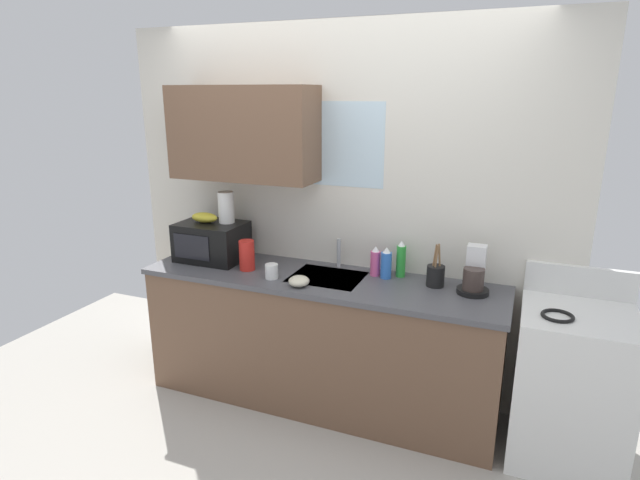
{
  "coord_description": "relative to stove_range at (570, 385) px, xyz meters",
  "views": [
    {
      "loc": [
        1.2,
        -2.93,
        2.06
      ],
      "look_at": [
        0.0,
        0.0,
        1.15
      ],
      "focal_mm": 29.12,
      "sensor_mm": 36.0,
      "label": 1
    }
  ],
  "objects": [
    {
      "name": "kitchen_wall_assembly",
      "position": [
        -1.65,
        0.3,
        0.9
      ],
      "size": [
        3.14,
        0.42,
        2.5
      ],
      "color": "silver",
      "rests_on": "ground"
    },
    {
      "name": "counter_unit",
      "position": [
        -1.53,
        -0.0,
        0.0
      ],
      "size": [
        2.37,
        0.63,
        0.9
      ],
      "color": "brown",
      "rests_on": "ground"
    },
    {
      "name": "sink_faucet",
      "position": [
        -1.49,
        0.24,
        0.54
      ],
      "size": [
        0.03,
        0.03,
        0.2
      ],
      "primitive_type": "cylinder",
      "color": "#B2B5BA",
      "rests_on": "counter_unit"
    },
    {
      "name": "stove_range",
      "position": [
        0.0,
        0.0,
        0.0
      ],
      "size": [
        0.6,
        0.6,
        1.08
      ],
      "color": "white",
      "rests_on": "ground"
    },
    {
      "name": "microwave",
      "position": [
        -2.38,
        0.04,
        0.58
      ],
      "size": [
        0.46,
        0.35,
        0.27
      ],
      "color": "black",
      "rests_on": "counter_unit"
    },
    {
      "name": "banana_bunch",
      "position": [
        -2.43,
        0.05,
        0.75
      ],
      "size": [
        0.2,
        0.11,
        0.07
      ],
      "primitive_type": "ellipsoid",
      "color": "gold",
      "rests_on": "microwave"
    },
    {
      "name": "paper_towel_roll",
      "position": [
        -2.28,
        0.1,
        0.82
      ],
      "size": [
        0.11,
        0.11,
        0.22
      ],
      "primitive_type": "cylinder",
      "color": "white",
      "rests_on": "microwave"
    },
    {
      "name": "coffee_maker",
      "position": [
        -0.58,
        0.1,
        0.55
      ],
      "size": [
        0.19,
        0.21,
        0.28
      ],
      "color": "black",
      "rests_on": "counter_unit"
    },
    {
      "name": "dish_soap_bottle_pink",
      "position": [
        -1.21,
        0.16,
        0.53
      ],
      "size": [
        0.07,
        0.07,
        0.2
      ],
      "color": "#E55999",
      "rests_on": "counter_unit"
    },
    {
      "name": "dish_soap_bottle_blue",
      "position": [
        -1.13,
        0.14,
        0.54
      ],
      "size": [
        0.07,
        0.07,
        0.21
      ],
      "color": "blue",
      "rests_on": "counter_unit"
    },
    {
      "name": "dish_soap_bottle_green",
      "position": [
        -1.05,
        0.2,
        0.56
      ],
      "size": [
        0.06,
        0.06,
        0.24
      ],
      "color": "green",
      "rests_on": "counter_unit"
    },
    {
      "name": "cereal_canister",
      "position": [
        -2.04,
        -0.05,
        0.54
      ],
      "size": [
        0.1,
        0.1,
        0.2
      ],
      "primitive_type": "cylinder",
      "color": "red",
      "rests_on": "counter_unit"
    },
    {
      "name": "mug_white",
      "position": [
        -1.81,
        -0.14,
        0.49
      ],
      "size": [
        0.08,
        0.08,
        0.09
      ],
      "primitive_type": "cylinder",
      "color": "white",
      "rests_on": "counter_unit"
    },
    {
      "name": "utensil_crock",
      "position": [
        -0.81,
        0.12,
        0.51
      ],
      "size": [
        0.11,
        0.11,
        0.27
      ],
      "color": "black",
      "rests_on": "counter_unit"
    },
    {
      "name": "small_bowl",
      "position": [
        -1.59,
        -0.2,
        0.47
      ],
      "size": [
        0.13,
        0.13,
        0.06
      ],
      "primitive_type": "ellipsoid",
      "color": "beige",
      "rests_on": "counter_unit"
    }
  ]
}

